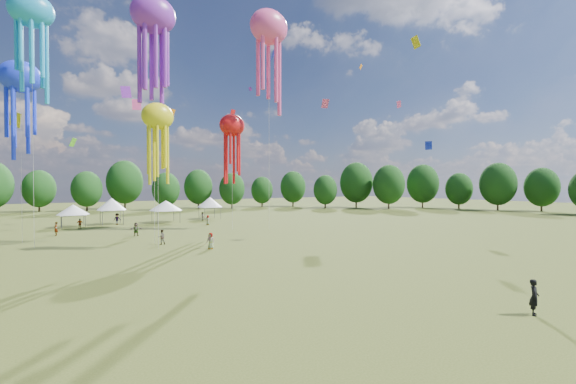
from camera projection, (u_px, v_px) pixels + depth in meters
ground at (407, 337)px, 15.82m from camera, size 300.00×300.00×0.00m
observer_main at (534, 297)px, 18.52m from camera, size 0.78×0.68×1.81m
spectator_near at (162, 237)px, 40.59m from camera, size 0.81×0.64×1.62m
spectators_far at (143, 224)px, 54.18m from camera, size 23.65×31.48×1.90m
festival_tents at (116, 206)px, 60.17m from camera, size 40.07×11.15×4.41m
show_kites at (183, 64)px, 46.76m from camera, size 35.27×15.22×32.55m
small_kites at (157, 16)px, 50.06m from camera, size 78.01×54.39×46.08m
treeline at (108, 185)px, 65.88m from camera, size 201.57×95.24×13.43m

